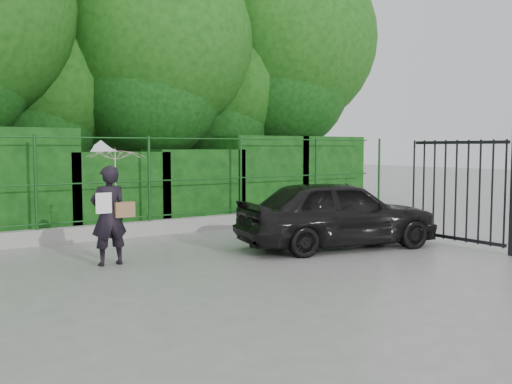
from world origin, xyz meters
TOP-DOWN VIEW (x-y plane):
  - ground at (0.00, 0.00)m, footprint 80.00×80.00m
  - kerb at (0.00, 4.50)m, footprint 14.00×0.25m
  - fence at (0.22, 4.50)m, footprint 14.13×0.06m
  - hedge at (0.11, 5.50)m, footprint 14.20×1.20m
  - trees at (1.14, 7.74)m, footprint 17.10×6.15m
  - gate at (4.60, -0.72)m, footprint 0.22×2.33m
  - woman at (-1.30, 2.02)m, footprint 0.93×0.95m
  - car at (2.66, 1.14)m, footprint 4.00×2.30m

SIDE VIEW (x-z plane):
  - ground at x=0.00m, z-range 0.00..0.00m
  - kerb at x=0.00m, z-range 0.00..0.30m
  - car at x=2.66m, z-range 0.00..1.28m
  - hedge at x=0.11m, z-range -0.12..2.12m
  - gate at x=4.60m, z-range 0.01..2.37m
  - fence at x=0.22m, z-range 0.30..2.10m
  - woman at x=-1.30m, z-range 0.30..2.16m
  - trees at x=1.14m, z-range 0.58..8.66m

